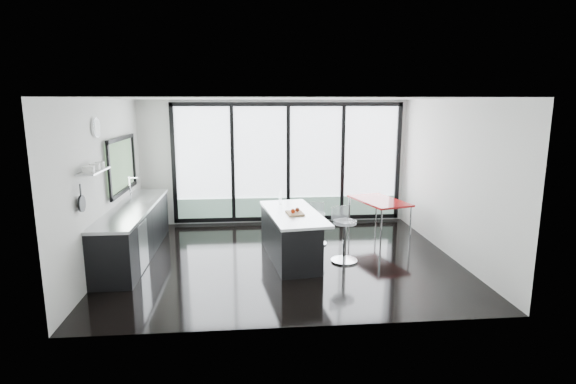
{
  "coord_description": "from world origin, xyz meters",
  "views": [
    {
      "loc": [
        -0.62,
        -7.6,
        2.75
      ],
      "look_at": [
        0.1,
        0.3,
        1.15
      ],
      "focal_mm": 28.0,
      "sensor_mm": 36.0,
      "label": 1
    }
  ],
  "objects": [
    {
      "name": "counter_cabinets",
      "position": [
        -2.67,
        0.4,
        0.46
      ],
      "size": [
        0.69,
        3.24,
        1.36
      ],
      "color": "black",
      "rests_on": "floor"
    },
    {
      "name": "bar_stool_near",
      "position": [
        1.04,
        -0.25,
        0.37
      ],
      "size": [
        0.61,
        0.61,
        0.74
      ],
      "primitive_type": "cylinder",
      "rotation": [
        0.0,
        0.0,
        0.4
      ],
      "color": "silver",
      "rests_on": "floor"
    },
    {
      "name": "island",
      "position": [
        0.1,
        0.03,
        0.43
      ],
      "size": [
        1.12,
        2.15,
        1.09
      ],
      "color": "black",
      "rests_on": "floor"
    },
    {
      "name": "floor",
      "position": [
        0.0,
        0.0,
        0.0
      ],
      "size": [
        6.0,
        5.0,
        0.0
      ],
      "primitive_type": "cube",
      "color": "black",
      "rests_on": "ground"
    },
    {
      "name": "ceiling",
      "position": [
        0.0,
        0.0,
        2.8
      ],
      "size": [
        6.0,
        5.0,
        0.0
      ],
      "primitive_type": "cube",
      "color": "white",
      "rests_on": "wall_back"
    },
    {
      "name": "wall_front",
      "position": [
        0.0,
        -2.5,
        1.4
      ],
      "size": [
        6.0,
        0.0,
        2.8
      ],
      "primitive_type": "cube",
      "color": "silver",
      "rests_on": "ground"
    },
    {
      "name": "wall_right",
      "position": [
        3.0,
        0.0,
        1.4
      ],
      "size": [
        0.0,
        5.0,
        2.8
      ],
      "primitive_type": "cube",
      "color": "silver",
      "rests_on": "ground"
    },
    {
      "name": "wall_left",
      "position": [
        -2.97,
        0.27,
        1.56
      ],
      "size": [
        0.26,
        5.0,
        2.8
      ],
      "color": "silver",
      "rests_on": "ground"
    },
    {
      "name": "wall_back",
      "position": [
        0.27,
        2.47,
        1.27
      ],
      "size": [
        6.0,
        0.09,
        2.8
      ],
      "color": "silver",
      "rests_on": "ground"
    },
    {
      "name": "red_table",
      "position": [
        2.11,
        1.34,
        0.37
      ],
      "size": [
        1.13,
        1.54,
        0.74
      ],
      "primitive_type": "cube",
      "rotation": [
        0.0,
        0.0,
        0.28
      ],
      "color": "maroon",
      "rests_on": "floor"
    },
    {
      "name": "bar_stool_far",
      "position": [
        0.71,
        0.77,
        0.32
      ],
      "size": [
        0.43,
        0.43,
        0.63
      ],
      "primitive_type": "cylinder",
      "rotation": [
        0.0,
        0.0,
        -0.1
      ],
      "color": "silver",
      "rests_on": "floor"
    }
  ]
}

